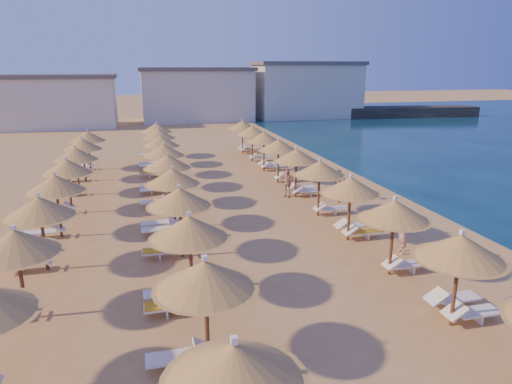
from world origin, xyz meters
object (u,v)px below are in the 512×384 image
object	(u,v)px
parasol_row_west	(173,178)
beachgoer_c	(287,183)
parasol_row_east	(320,169)
beachgoer_b	(337,186)
jetty	(379,112)
beachgoer_a	(403,233)

from	to	relation	value
parasol_row_west	beachgoer_c	size ratio (longest dim) A/B	22.94
parasol_row_east	beachgoer_c	world-z (taller)	parasol_row_east
parasol_row_west	beachgoer_b	distance (m)	9.73
parasol_row_west	beachgoer_c	xyz separation A→B (m)	(6.89, 3.76, -1.64)
jetty	parasol_row_west	distance (m)	53.70
jetty	parasol_row_east	world-z (taller)	parasol_row_east
parasol_row_east	beachgoer_a	bearing A→B (deg)	-74.44
jetty	beachgoer_a	distance (m)	53.34
jetty	beachgoer_b	bearing A→B (deg)	-114.95
beachgoer_c	jetty	bearing A→B (deg)	99.45
beachgoer_a	jetty	bearing A→B (deg)	162.86
jetty	beachgoer_b	size ratio (longest dim) A/B	16.08
beachgoer_b	beachgoer_a	bearing A→B (deg)	-3.89
jetty	beachgoer_c	bearing A→B (deg)	-118.60
jetty	parasol_row_west	size ratio (longest dim) A/B	0.78
parasol_row_east	parasol_row_west	xyz separation A→B (m)	(-7.36, 0.00, 0.00)
parasol_row_west	parasol_row_east	bearing A→B (deg)	0.00
parasol_row_east	beachgoer_a	size ratio (longest dim) A/B	21.99
beachgoer_b	beachgoer_c	xyz separation A→B (m)	(-2.47, 1.64, -0.09)
jetty	beachgoer_c	size ratio (longest dim) A/B	17.88
parasol_row_east	parasol_row_west	bearing A→B (deg)	180.00
beachgoer_b	parasol_row_west	bearing A→B (deg)	-77.51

